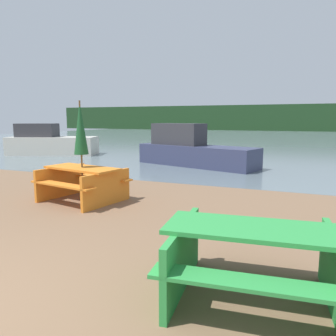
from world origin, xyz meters
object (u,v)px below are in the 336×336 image
Objects in this scene: picnic_table_green at (255,256)px; boat at (192,150)px; umbrella_darkgreen at (80,128)px; boat_second at (50,143)px; picnic_table_orange at (83,180)px.

boat reaches higher than picnic_table_green.
boat is (0.46, 6.25, -1.00)m from umbrella_darkgreen.
boat_second is at bearing 135.64° from umbrella_darkgreen.
picnic_table_orange is 10.42m from boat_second.
boat is 1.09× the size of boat_second.
umbrella_darkgreen is at bearing -64.09° from boat_second.
picnic_table_green is 0.97× the size of picnic_table_orange.
umbrella_darkgreen is at bearing 146.64° from picnic_table_green.
boat_second is at bearing 139.13° from picnic_table_green.
boat is (-3.59, 8.92, 0.14)m from picnic_table_green.
umbrella_darkgreen is 0.44× the size of boat.
boat is at bearing 111.93° from picnic_table_green.
picnic_table_green is 0.86× the size of umbrella_darkgreen.
picnic_table_green and picnic_table_orange have the same top height.
picnic_table_green is 0.41× the size of boat_second.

